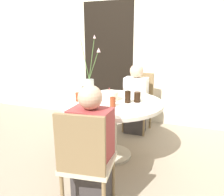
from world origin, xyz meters
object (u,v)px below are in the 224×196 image
(drink_glass_5, at_px, (91,98))
(person_woman, at_px, (136,101))
(drink_glass_2, at_px, (113,102))
(person_boy, at_px, (92,150))
(flower_vase, at_px, (90,83))
(side_plate, at_px, (136,106))
(drink_glass_0, at_px, (79,97))
(drink_glass_4, at_px, (85,92))
(chair_far_back, at_px, (139,98))
(drink_glass_1, at_px, (137,97))
(chair_left_flank, at_px, (85,159))
(birthday_cake, at_px, (109,96))
(drink_glass_3, at_px, (128,97))

(drink_glass_5, relative_size, person_woman, 0.11)
(drink_glass_2, height_order, person_boy, person_boy)
(flower_vase, relative_size, person_woman, 0.71)
(side_plate, height_order, drink_glass_0, drink_glass_0)
(drink_glass_0, height_order, drink_glass_4, drink_glass_4)
(drink_glass_4, bearing_deg, person_woman, 56.88)
(person_woman, bearing_deg, chair_far_back, 83.36)
(drink_glass_0, bearing_deg, chair_far_back, 65.84)
(drink_glass_1, bearing_deg, chair_left_flank, -98.80)
(flower_vase, distance_m, person_boy, 1.21)
(side_plate, relative_size, drink_glass_4, 1.29)
(chair_left_flank, relative_size, side_plate, 5.18)
(drink_glass_1, bearing_deg, chair_far_back, 100.95)
(drink_glass_1, bearing_deg, birthday_cake, -173.82)
(birthday_cake, height_order, drink_glass_5, birthday_cake)
(drink_glass_1, xyz_separation_m, drink_glass_5, (-0.49, -0.21, 0.00))
(drink_glass_0, relative_size, drink_glass_2, 1.01)
(drink_glass_1, relative_size, drink_glass_3, 0.88)
(drink_glass_1, distance_m, drink_glass_4, 0.68)
(flower_vase, bearing_deg, drink_glass_2, -41.45)
(chair_far_back, distance_m, chair_left_flank, 1.94)
(chair_left_flank, distance_m, birthday_cake, 1.05)
(drink_glass_0, height_order, drink_glass_1, drink_glass_1)
(flower_vase, xyz_separation_m, drink_glass_5, (0.20, -0.37, -0.10))
(flower_vase, relative_size, drink_glass_3, 5.62)
(drink_glass_2, xyz_separation_m, drink_glass_5, (-0.28, 0.05, 0.01))
(drink_glass_4, height_order, person_boy, person_boy)
(drink_glass_0, bearing_deg, drink_glass_5, -6.46)
(drink_glass_3, bearing_deg, drink_glass_5, -158.53)
(chair_left_flank, bearing_deg, drink_glass_0, -66.67)
(drink_glass_5, relative_size, person_boy, 0.11)
(side_plate, xyz_separation_m, person_woman, (-0.22, 0.91, -0.21))
(flower_vase, distance_m, drink_glass_1, 0.71)
(drink_glass_0, relative_size, drink_glass_5, 0.85)
(drink_glass_5, xyz_separation_m, person_boy, (0.31, -0.67, -0.27))
(drink_glass_5, height_order, person_woman, person_woman)
(drink_glass_4, xyz_separation_m, person_woman, (0.49, 0.74, -0.28))
(chair_left_flank, bearing_deg, drink_glass_5, -75.82)
(chair_left_flank, distance_m, drink_glass_1, 1.08)
(drink_glass_0, bearing_deg, drink_glass_4, 94.20)
(chair_left_flank, height_order, side_plate, chair_left_flank)
(chair_left_flank, distance_m, side_plate, 0.91)
(chair_far_back, relative_size, side_plate, 5.18)
(drink_glass_0, height_order, drink_glass_3, drink_glass_3)
(chair_left_flank, bearing_deg, drink_glass_3, -101.06)
(chair_far_back, xyz_separation_m, drink_glass_3, (0.08, -0.96, 0.27))
(drink_glass_0, xyz_separation_m, drink_glass_5, (0.18, -0.02, 0.01))
(flower_vase, height_order, drink_glass_1, flower_vase)
(drink_glass_1, relative_size, drink_glass_4, 0.88)
(flower_vase, relative_size, drink_glass_4, 5.60)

